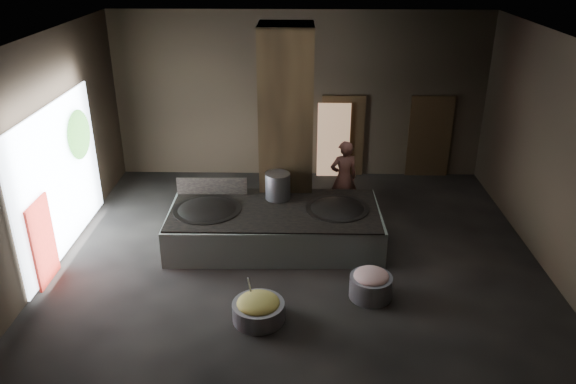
{
  "coord_description": "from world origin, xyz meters",
  "views": [
    {
      "loc": [
        0.0,
        -10.36,
        6.15
      ],
      "look_at": [
        -0.23,
        0.43,
        1.25
      ],
      "focal_mm": 35.0,
      "sensor_mm": 36.0,
      "label": 1
    }
  ],
  "objects_px": {
    "wok_right": "(337,212)",
    "veg_basin": "(258,311)",
    "hearth_platform": "(275,227)",
    "wok_left": "(207,213)",
    "meat_basin": "(371,287)",
    "cook": "(344,178)",
    "stock_pot": "(278,186)"
  },
  "relations": [
    {
      "from": "hearth_platform",
      "to": "wok_left",
      "type": "relative_size",
      "value": 3.17
    },
    {
      "from": "hearth_platform",
      "to": "wok_left",
      "type": "height_order",
      "value": "wok_left"
    },
    {
      "from": "wok_right",
      "to": "cook",
      "type": "xyz_separation_m",
      "value": [
        0.24,
        1.5,
        0.17
      ]
    },
    {
      "from": "wok_left",
      "to": "veg_basin",
      "type": "relative_size",
      "value": 1.56
    },
    {
      "from": "wok_right",
      "to": "veg_basin",
      "type": "height_order",
      "value": "wok_right"
    },
    {
      "from": "veg_basin",
      "to": "wok_right",
      "type": "bearing_deg",
      "value": 61.42
    },
    {
      "from": "wok_left",
      "to": "meat_basin",
      "type": "relative_size",
      "value": 1.8
    },
    {
      "from": "wok_right",
      "to": "veg_basin",
      "type": "bearing_deg",
      "value": -118.58
    },
    {
      "from": "stock_pot",
      "to": "meat_basin",
      "type": "height_order",
      "value": "stock_pot"
    },
    {
      "from": "hearth_platform",
      "to": "veg_basin",
      "type": "distance_m",
      "value": 2.76
    },
    {
      "from": "cook",
      "to": "veg_basin",
      "type": "bearing_deg",
      "value": 54.19
    },
    {
      "from": "wok_right",
      "to": "meat_basin",
      "type": "distance_m",
      "value": 2.19
    },
    {
      "from": "wok_right",
      "to": "cook",
      "type": "height_order",
      "value": "cook"
    },
    {
      "from": "wok_right",
      "to": "veg_basin",
      "type": "relative_size",
      "value": 1.45
    },
    {
      "from": "stock_pot",
      "to": "cook",
      "type": "bearing_deg",
      "value": 32.95
    },
    {
      "from": "wok_left",
      "to": "stock_pot",
      "type": "xyz_separation_m",
      "value": [
        1.5,
        0.6,
        0.38
      ]
    },
    {
      "from": "hearth_platform",
      "to": "stock_pot",
      "type": "distance_m",
      "value": 0.92
    },
    {
      "from": "hearth_platform",
      "to": "meat_basin",
      "type": "relative_size",
      "value": 5.72
    },
    {
      "from": "hearth_platform",
      "to": "veg_basin",
      "type": "height_order",
      "value": "hearth_platform"
    },
    {
      "from": "wok_left",
      "to": "meat_basin",
      "type": "distance_m",
      "value": 3.89
    },
    {
      "from": "stock_pot",
      "to": "hearth_platform",
      "type": "bearing_deg",
      "value": -95.19
    },
    {
      "from": "veg_basin",
      "to": "meat_basin",
      "type": "relative_size",
      "value": 1.16
    },
    {
      "from": "hearth_platform",
      "to": "veg_basin",
      "type": "bearing_deg",
      "value": -94.71
    },
    {
      "from": "stock_pot",
      "to": "cook",
      "type": "height_order",
      "value": "cook"
    },
    {
      "from": "wok_right",
      "to": "hearth_platform",
      "type": "bearing_deg",
      "value": -177.88
    },
    {
      "from": "cook",
      "to": "veg_basin",
      "type": "distance_m",
      "value": 4.7
    },
    {
      "from": "veg_basin",
      "to": "meat_basin",
      "type": "distance_m",
      "value": 2.17
    },
    {
      "from": "stock_pot",
      "to": "veg_basin",
      "type": "relative_size",
      "value": 0.64
    },
    {
      "from": "wok_left",
      "to": "veg_basin",
      "type": "distance_m",
      "value": 3.04
    },
    {
      "from": "wok_left",
      "to": "cook",
      "type": "distance_m",
      "value": 3.44
    },
    {
      "from": "wok_right",
      "to": "meat_basin",
      "type": "bearing_deg",
      "value": -75.71
    },
    {
      "from": "stock_pot",
      "to": "wok_left",
      "type": "bearing_deg",
      "value": -158.2
    }
  ]
}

